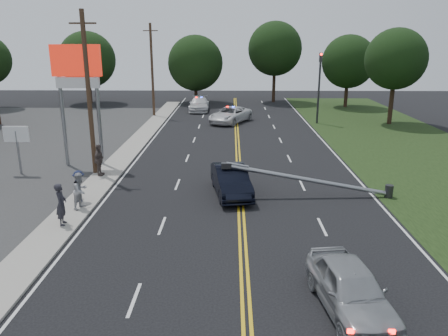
{
  "coord_description": "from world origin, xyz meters",
  "views": [
    {
      "loc": [
        -0.51,
        -14.57,
        8.28
      ],
      "look_at": [
        -0.89,
        7.75,
        1.7
      ],
      "focal_mm": 35.0,
      "sensor_mm": 36.0,
      "label": 1
    }
  ],
  "objects_px": {
    "fallen_streetlight": "(318,181)",
    "utility_pole_far": "(152,70)",
    "bystander_a": "(61,204)",
    "bystander_c": "(79,186)",
    "utility_pole_mid": "(89,94)",
    "emergency_b": "(199,104)",
    "emergency_a": "(230,115)",
    "traffic_signal": "(319,82)",
    "bystander_d": "(99,160)",
    "small_sign": "(17,138)",
    "crashed_sedan": "(231,180)",
    "bystander_b": "(80,191)",
    "waiting_sedan": "(351,289)",
    "pylon_sign": "(77,76)"
  },
  "relations": [
    {
      "from": "utility_pole_far",
      "to": "emergency_b",
      "type": "distance_m",
      "value": 7.53
    },
    {
      "from": "bystander_d",
      "to": "pylon_sign",
      "type": "bearing_deg",
      "value": 41.62
    },
    {
      "from": "traffic_signal",
      "to": "small_sign",
      "type": "bearing_deg",
      "value": -141.1
    },
    {
      "from": "emergency_a",
      "to": "bystander_a",
      "type": "distance_m",
      "value": 27.52
    },
    {
      "from": "emergency_a",
      "to": "bystander_b",
      "type": "xyz_separation_m",
      "value": [
        -7.41,
        -24.41,
        0.24
      ]
    },
    {
      "from": "emergency_b",
      "to": "bystander_b",
      "type": "height_order",
      "value": "bystander_b"
    },
    {
      "from": "small_sign",
      "to": "bystander_c",
      "type": "relative_size",
      "value": 1.87
    },
    {
      "from": "bystander_c",
      "to": "traffic_signal",
      "type": "bearing_deg",
      "value": -54.73
    },
    {
      "from": "bystander_a",
      "to": "emergency_b",
      "type": "bearing_deg",
      "value": -15.69
    },
    {
      "from": "small_sign",
      "to": "bystander_b",
      "type": "height_order",
      "value": "small_sign"
    },
    {
      "from": "bystander_a",
      "to": "bystander_c",
      "type": "distance_m",
      "value": 3.03
    },
    {
      "from": "emergency_a",
      "to": "bystander_d",
      "type": "height_order",
      "value": "bystander_d"
    },
    {
      "from": "crashed_sedan",
      "to": "waiting_sedan",
      "type": "distance_m",
      "value": 11.44
    },
    {
      "from": "waiting_sedan",
      "to": "bystander_a",
      "type": "bearing_deg",
      "value": 143.82
    },
    {
      "from": "small_sign",
      "to": "bystander_d",
      "type": "bearing_deg",
      "value": -6.68
    },
    {
      "from": "crashed_sedan",
      "to": "emergency_a",
      "type": "height_order",
      "value": "same"
    },
    {
      "from": "fallen_streetlight",
      "to": "utility_pole_far",
      "type": "bearing_deg",
      "value": 117.24
    },
    {
      "from": "waiting_sedan",
      "to": "bystander_a",
      "type": "distance_m",
      "value": 13.1
    },
    {
      "from": "fallen_streetlight",
      "to": "bystander_d",
      "type": "xyz_separation_m",
      "value": [
        -12.9,
        3.38,
        0.19
      ]
    },
    {
      "from": "waiting_sedan",
      "to": "fallen_streetlight",
      "type": "bearing_deg",
      "value": 77.44
    },
    {
      "from": "traffic_signal",
      "to": "bystander_c",
      "type": "distance_m",
      "value": 28.74
    },
    {
      "from": "utility_pole_far",
      "to": "bystander_d",
      "type": "height_order",
      "value": "utility_pole_far"
    },
    {
      "from": "emergency_a",
      "to": "bystander_c",
      "type": "distance_m",
      "value": 24.69
    },
    {
      "from": "bystander_c",
      "to": "utility_pole_far",
      "type": "bearing_deg",
      "value": -17.25
    },
    {
      "from": "bystander_d",
      "to": "bystander_c",
      "type": "bearing_deg",
      "value": -169.17
    },
    {
      "from": "traffic_signal",
      "to": "bystander_d",
      "type": "xyz_separation_m",
      "value": [
        -17.01,
        -18.61,
        -3.1
      ]
    },
    {
      "from": "emergency_a",
      "to": "bystander_a",
      "type": "relative_size",
      "value": 2.95
    },
    {
      "from": "fallen_streetlight",
      "to": "utility_pole_mid",
      "type": "xyz_separation_m",
      "value": [
        -13.39,
        4.0,
        4.17
      ]
    },
    {
      "from": "pylon_sign",
      "to": "bystander_b",
      "type": "xyz_separation_m",
      "value": [
        2.47,
        -8.13,
        -4.95
      ]
    },
    {
      "from": "utility_pole_mid",
      "to": "emergency_b",
      "type": "xyz_separation_m",
      "value": [
        4.77,
        25.96,
        -4.27
      ]
    },
    {
      "from": "fallen_streetlight",
      "to": "utility_pole_far",
      "type": "relative_size",
      "value": 0.94
    },
    {
      "from": "utility_pole_far",
      "to": "bystander_b",
      "type": "distance_m",
      "value": 28.44
    },
    {
      "from": "utility_pole_mid",
      "to": "emergency_b",
      "type": "relative_size",
      "value": 1.78
    },
    {
      "from": "bystander_a",
      "to": "bystander_b",
      "type": "distance_m",
      "value": 2.05
    },
    {
      "from": "pylon_sign",
      "to": "emergency_b",
      "type": "bearing_deg",
      "value": 75.78
    },
    {
      "from": "traffic_signal",
      "to": "waiting_sedan",
      "type": "xyz_separation_m",
      "value": [
        -5.03,
        -32.44,
        -3.43
      ]
    },
    {
      "from": "emergency_b",
      "to": "bystander_c",
      "type": "bearing_deg",
      "value": -98.82
    },
    {
      "from": "bystander_a",
      "to": "bystander_c",
      "type": "height_order",
      "value": "bystander_a"
    },
    {
      "from": "waiting_sedan",
      "to": "bystander_c",
      "type": "relative_size",
      "value": 2.76
    },
    {
      "from": "small_sign",
      "to": "utility_pole_far",
      "type": "bearing_deg",
      "value": 77.69
    },
    {
      "from": "crashed_sedan",
      "to": "bystander_d",
      "type": "distance_m",
      "value": 8.75
    },
    {
      "from": "emergency_a",
      "to": "bystander_d",
      "type": "bearing_deg",
      "value": -85.75
    },
    {
      "from": "bystander_c",
      "to": "utility_pole_mid",
      "type": "bearing_deg",
      "value": -10.42
    },
    {
      "from": "small_sign",
      "to": "traffic_signal",
      "type": "bearing_deg",
      "value": 38.9
    },
    {
      "from": "fallen_streetlight",
      "to": "emergency_b",
      "type": "height_order",
      "value": "fallen_streetlight"
    },
    {
      "from": "small_sign",
      "to": "emergency_a",
      "type": "bearing_deg",
      "value": 53.81
    },
    {
      "from": "bystander_a",
      "to": "bystander_b",
      "type": "xyz_separation_m",
      "value": [
        0.19,
        2.04,
        -0.06
      ]
    },
    {
      "from": "utility_pole_far",
      "to": "bystander_a",
      "type": "relative_size",
      "value": 5.09
    },
    {
      "from": "small_sign",
      "to": "emergency_a",
      "type": "relative_size",
      "value": 0.53
    },
    {
      "from": "fallen_streetlight",
      "to": "crashed_sedan",
      "type": "xyz_separation_m",
      "value": [
        -4.7,
        0.35,
        -0.11
      ]
    }
  ]
}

